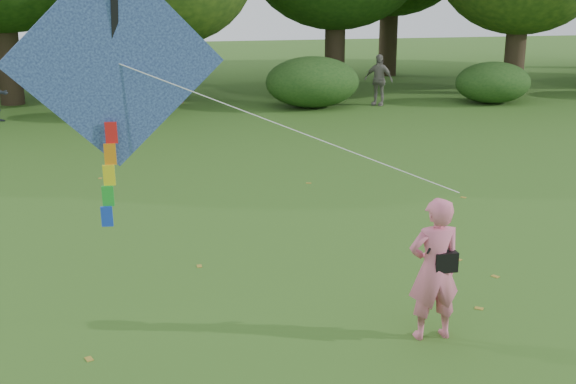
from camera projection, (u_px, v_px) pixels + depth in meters
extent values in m
plane|color=#265114|center=(421.00, 337.00, 9.44)|extent=(100.00, 100.00, 0.00)
imported|color=#DE6886|center=(434.00, 269.00, 9.20)|extent=(0.70, 0.46, 1.90)
imported|color=gray|center=(378.00, 80.00, 27.05)|extent=(1.15, 1.09, 1.91)
cube|color=black|center=(444.00, 261.00, 9.16)|extent=(0.30, 0.20, 0.26)
cylinder|color=black|center=(438.00, 235.00, 9.03)|extent=(0.33, 0.14, 0.47)
cube|color=#2542A3|center=(115.00, 62.00, 8.33)|extent=(2.56, 0.37, 2.55)
cube|color=black|center=(115.00, 62.00, 8.36)|extent=(0.20, 0.50, 2.32)
cylinder|color=white|center=(293.00, 130.00, 8.62)|extent=(4.07, 0.74, 1.63)
cube|color=red|center=(111.00, 133.00, 8.56)|extent=(0.14, 0.06, 0.26)
cube|color=orange|center=(110.00, 154.00, 8.63)|extent=(0.14, 0.06, 0.26)
cube|color=yellow|center=(109.00, 175.00, 8.69)|extent=(0.14, 0.06, 0.26)
cube|color=green|center=(108.00, 196.00, 8.76)|extent=(0.14, 0.06, 0.26)
cube|color=blue|center=(107.00, 217.00, 8.83)|extent=(0.14, 0.06, 0.26)
cylinder|color=#3A2D1E|center=(8.00, 53.00, 26.99)|extent=(0.88, 0.88, 3.85)
cylinder|color=#3A2D1E|center=(171.00, 62.00, 27.37)|extent=(0.80, 0.80, 3.15)
cylinder|color=#3A2D1E|center=(335.00, 47.00, 30.59)|extent=(0.86, 0.86, 3.67)
cylinder|color=#3A2D1E|center=(515.00, 52.00, 29.69)|extent=(0.83, 0.83, 3.43)
cylinder|color=#3A2D1E|center=(97.00, 43.00, 33.75)|extent=(0.84, 0.84, 3.50)
cylinder|color=#3A2D1E|center=(388.00, 34.00, 35.57)|extent=(0.90, 0.90, 4.02)
ellipsoid|color=#264919|center=(118.00, 97.00, 24.48)|extent=(2.66, 2.09, 1.42)
ellipsoid|color=#264919|center=(312.00, 82.00, 26.58)|extent=(3.50, 2.75, 1.88)
ellipsoid|color=#264919|center=(493.00, 83.00, 27.57)|extent=(2.94, 2.31, 1.58)
cube|color=olive|center=(463.00, 197.00, 15.57)|extent=(0.14, 0.14, 0.01)
cube|color=olive|center=(199.00, 266.00, 11.80)|extent=(0.08, 0.12, 0.01)
cube|color=olive|center=(458.00, 259.00, 12.08)|extent=(0.14, 0.14, 0.01)
cube|color=olive|center=(479.00, 308.00, 10.27)|extent=(0.14, 0.14, 0.01)
cube|color=olive|center=(89.00, 359.00, 8.89)|extent=(0.12, 0.14, 0.01)
cube|color=olive|center=(495.00, 276.00, 11.39)|extent=(0.13, 0.14, 0.01)
cube|color=olive|center=(309.00, 183.00, 16.68)|extent=(0.14, 0.12, 0.01)
cube|color=olive|center=(100.00, 178.00, 17.09)|extent=(0.10, 0.13, 0.01)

